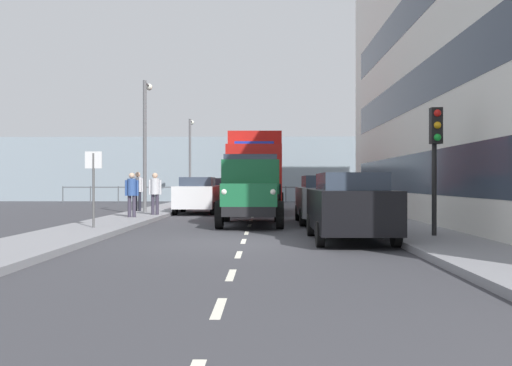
% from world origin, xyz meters
% --- Properties ---
extents(ground_plane, '(80.00, 80.00, 0.00)m').
position_xyz_m(ground_plane, '(0.00, -7.53, 0.00)').
color(ground_plane, '#38383D').
extents(sidewalk_left, '(2.18, 37.99, 0.15)m').
position_xyz_m(sidewalk_left, '(-4.71, -7.53, 0.07)').
color(sidewalk_left, gray).
rests_on(sidewalk_left, ground_plane).
extents(sidewalk_right, '(2.18, 37.99, 0.15)m').
position_xyz_m(sidewalk_right, '(4.71, -7.53, 0.07)').
color(sidewalk_right, gray).
rests_on(sidewalk_right, ground_plane).
extents(road_centreline_markings, '(0.12, 33.37, 0.01)m').
position_xyz_m(road_centreline_markings, '(0.00, -6.61, 0.00)').
color(road_centreline_markings, silver).
rests_on(road_centreline_markings, ground_plane).
extents(sea_horizon, '(80.00, 0.80, 5.00)m').
position_xyz_m(sea_horizon, '(0.00, -29.53, 2.50)').
color(sea_horizon, '#84939E').
rests_on(sea_horizon, ground_plane).
extents(seawall_railing, '(28.08, 0.08, 1.20)m').
position_xyz_m(seawall_railing, '(-0.00, -25.93, 0.92)').
color(seawall_railing, '#4C5156').
rests_on(seawall_railing, ground_plane).
extents(truck_vintage_green, '(2.17, 5.64, 2.43)m').
position_xyz_m(truck_vintage_green, '(-0.04, -5.41, 1.18)').
color(truck_vintage_green, black).
rests_on(truck_vintage_green, ground_plane).
extents(lorry_cargo_red, '(2.58, 8.20, 3.87)m').
position_xyz_m(lorry_cargo_red, '(-0.05, -13.86, 2.08)').
color(lorry_cargo_red, red).
rests_on(lorry_cargo_red, ground_plane).
extents(car_black_kerbside_near, '(1.92, 4.32, 1.72)m').
position_xyz_m(car_black_kerbside_near, '(-2.67, -0.46, 0.90)').
color(car_black_kerbside_near, black).
rests_on(car_black_kerbside_near, ground_plane).
extents(car_grey_kerbside_1, '(1.93, 4.34, 1.72)m').
position_xyz_m(car_grey_kerbside_1, '(-2.67, -6.51, 0.90)').
color(car_grey_kerbside_1, slate).
rests_on(car_grey_kerbside_1, ground_plane).
extents(car_white_oppositeside_0, '(1.88, 4.13, 1.72)m').
position_xyz_m(car_white_oppositeside_0, '(2.67, -12.61, 0.90)').
color(car_white_oppositeside_0, white).
rests_on(car_white_oppositeside_0, ground_plane).
extents(car_red_oppositeside_1, '(1.80, 4.08, 1.72)m').
position_xyz_m(car_red_oppositeside_1, '(2.67, -18.88, 0.89)').
color(car_red_oppositeside_1, '#B21E1E').
rests_on(car_red_oppositeside_1, ground_plane).
extents(car_teal_oppositeside_2, '(1.95, 4.28, 1.72)m').
position_xyz_m(car_teal_oppositeside_2, '(2.67, -24.56, 0.90)').
color(car_teal_oppositeside_2, '#1E6670').
rests_on(car_teal_oppositeside_2, ground_plane).
extents(pedestrian_strolling, '(0.53, 0.34, 1.70)m').
position_xyz_m(pedestrian_strolling, '(4.57, -7.57, 1.15)').
color(pedestrian_strolling, '#383342').
rests_on(pedestrian_strolling, sidewalk_right).
extents(pedestrian_in_dark_coat, '(0.53, 0.34, 1.72)m').
position_xyz_m(pedestrian_in_dark_coat, '(4.00, -9.16, 1.17)').
color(pedestrian_in_dark_coat, '#383342').
rests_on(pedestrian_in_dark_coat, sidewalk_right).
extents(pedestrian_with_bag, '(0.53, 0.34, 1.82)m').
position_xyz_m(pedestrian_with_bag, '(5.42, -12.22, 1.23)').
color(pedestrian_with_bag, black).
rests_on(pedestrian_with_bag, sidewalk_right).
extents(traffic_light_near, '(0.28, 0.41, 3.20)m').
position_xyz_m(traffic_light_near, '(-4.80, -0.35, 2.47)').
color(traffic_light_near, black).
rests_on(traffic_light_near, sidewalk_left).
extents(lamp_post_promenade, '(0.32, 1.14, 5.92)m').
position_xyz_m(lamp_post_promenade, '(4.87, -11.36, 3.71)').
color(lamp_post_promenade, '#59595B').
rests_on(lamp_post_promenade, sidewalk_right).
extents(lamp_post_far, '(0.32, 1.14, 5.60)m').
position_xyz_m(lamp_post_far, '(4.53, -23.79, 3.55)').
color(lamp_post_far, '#59595B').
rests_on(lamp_post_far, sidewalk_right).
extents(street_sign, '(0.50, 0.07, 2.25)m').
position_xyz_m(street_sign, '(4.54, -2.74, 1.68)').
color(street_sign, '#4C4C4C').
rests_on(street_sign, sidewalk_right).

